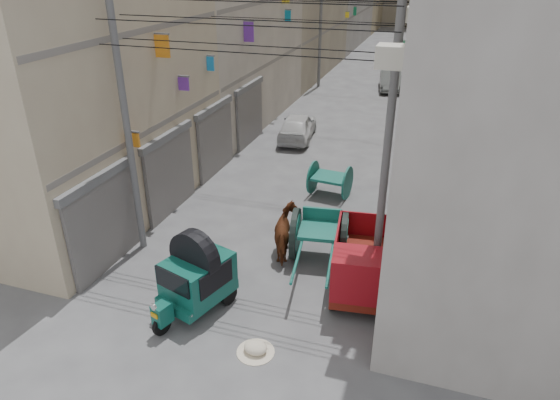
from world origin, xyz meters
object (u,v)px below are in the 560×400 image
at_px(horse, 287,233).
at_px(distant_car_grey, 390,80).
at_px(feed_sack, 255,348).
at_px(second_cart, 330,179).
at_px(tonga_cart, 320,235).
at_px(auto_rickshaw, 196,275).
at_px(distant_car_white, 298,126).
at_px(distant_car_green, 403,48).
at_px(mini_truck, 360,270).

height_order(horse, distant_car_grey, horse).
distance_m(feed_sack, horse, 4.32).
relative_size(second_cart, feed_sack, 2.83).
relative_size(tonga_cart, horse, 2.09).
distance_m(auto_rickshaw, distant_car_white, 13.45).
bearing_deg(second_cart, auto_rickshaw, -96.47).
height_order(auto_rickshaw, distant_car_green, auto_rickshaw).
bearing_deg(horse, second_cart, -111.89).
bearing_deg(auto_rickshaw, feed_sack, -11.00).
height_order(tonga_cart, horse, tonga_cart).
distance_m(tonga_cart, mini_truck, 2.04).
distance_m(distant_car_white, distant_car_grey, 11.94).
relative_size(distant_car_grey, distant_car_green, 0.82).
bearing_deg(horse, mini_truck, 131.77).
distance_m(tonga_cart, distant_car_grey, 21.71).
distance_m(mini_truck, horse, 2.79).
bearing_deg(distant_car_green, auto_rickshaw, 90.63).
distance_m(second_cart, distant_car_grey, 17.33).
xyz_separation_m(mini_truck, distant_car_grey, (-2.08, 23.14, -0.20)).
height_order(tonga_cart, distant_car_white, tonga_cart).
relative_size(tonga_cart, second_cart, 2.31).
distance_m(mini_truck, second_cart, 6.20).
relative_size(tonga_cart, feed_sack, 6.54).
bearing_deg(horse, auto_rickshaw, 47.80).
xyz_separation_m(second_cart, distant_car_green, (-0.47, 30.34, -0.00)).
distance_m(tonga_cart, distant_car_white, 10.80).
distance_m(auto_rickshaw, mini_truck, 4.22).
xyz_separation_m(feed_sack, distant_car_green, (-0.78, 39.01, 0.53)).
relative_size(feed_sack, horse, 0.32).
bearing_deg(horse, distant_car_white, -93.49).
bearing_deg(distant_car_grey, mini_truck, -93.74).
bearing_deg(feed_sack, second_cart, 92.06).
distance_m(second_cart, horse, 4.43).
bearing_deg(mini_truck, distant_car_grey, 87.90).
xyz_separation_m(auto_rickshaw, tonga_cart, (2.38, 3.22, -0.19)).
height_order(mini_truck, distant_car_white, mini_truck).
xyz_separation_m(mini_truck, feed_sack, (-1.84, -2.85, -0.69)).
bearing_deg(tonga_cart, mini_truck, -53.18).
height_order(auto_rickshaw, second_cart, auto_rickshaw).
relative_size(feed_sack, distant_car_white, 0.14).
distance_m(second_cart, distant_car_green, 30.35).
xyz_separation_m(mini_truck, second_cart, (-2.15, 5.81, -0.16)).
bearing_deg(feed_sack, horse, 97.82).
xyz_separation_m(auto_rickshaw, distant_car_green, (1.21, 37.94, -0.33)).
xyz_separation_m(feed_sack, horse, (-0.58, 4.24, 0.59)).
distance_m(auto_rickshaw, distant_car_grey, 24.99).
height_order(auto_rickshaw, distant_car_white, auto_rickshaw).
bearing_deg(distant_car_white, distant_car_grey, -111.42).
distance_m(distant_car_grey, distant_car_green, 13.02).
relative_size(mini_truck, distant_car_white, 0.85).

